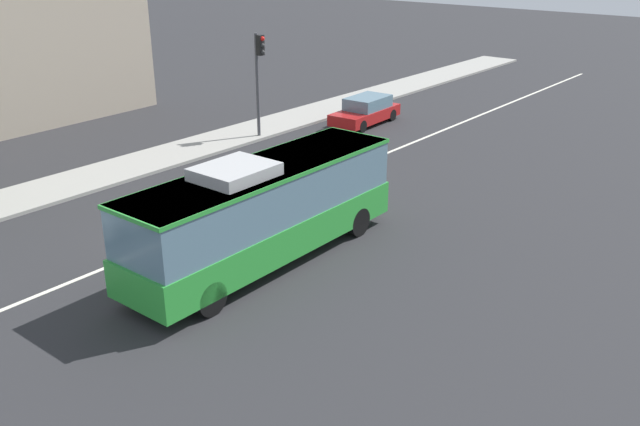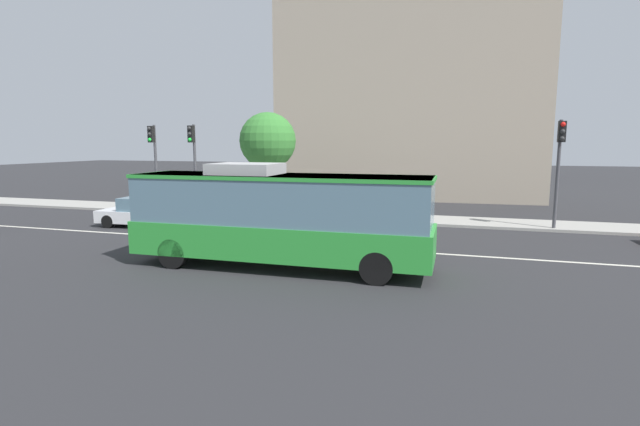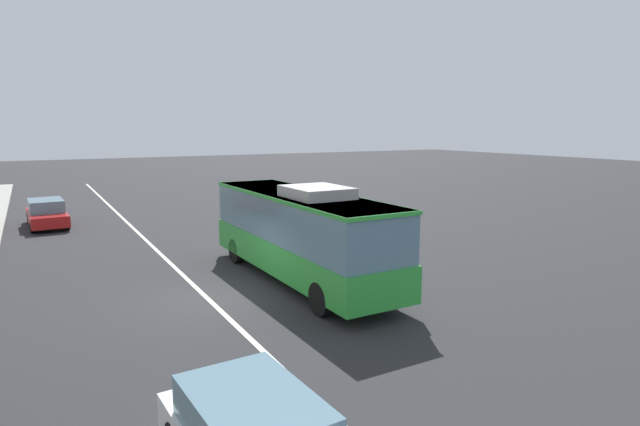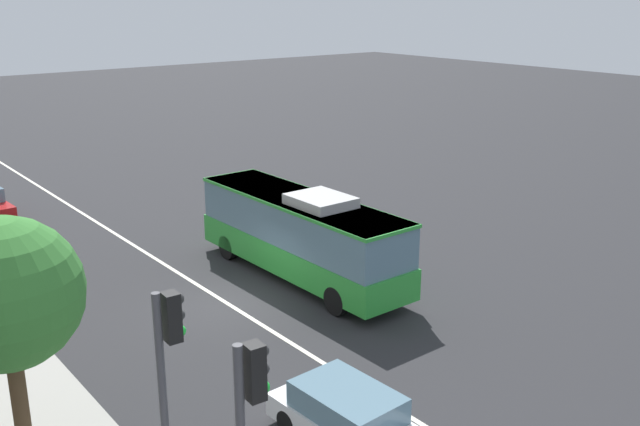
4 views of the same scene
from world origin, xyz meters
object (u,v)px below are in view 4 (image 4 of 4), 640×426
transit_bus (301,232)px  sedan_white_ahead (352,420)px  street_tree_kerbside_left (5,295)px  traffic_light_far_corner (169,372)px

transit_bus → sedan_white_ahead: transit_bus is taller
sedan_white_ahead → street_tree_kerbside_left: bearing=-125.2°
street_tree_kerbside_left → sedan_white_ahead: bearing=-122.5°
transit_bus → street_tree_kerbside_left: 13.10m
transit_bus → street_tree_kerbside_left: street_tree_kerbside_left is taller
sedan_white_ahead → traffic_light_far_corner: size_ratio=0.88×
sedan_white_ahead → street_tree_kerbside_left: 8.22m
transit_bus → traffic_light_far_corner: 13.73m
sedan_white_ahead → street_tree_kerbside_left: (3.99, 6.26, 3.52)m
transit_bus → sedan_white_ahead: (-9.30, 5.47, -1.09)m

